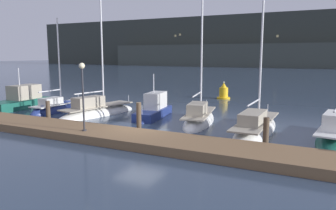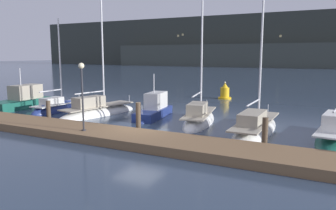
{
  "view_description": "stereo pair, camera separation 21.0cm",
  "coord_description": "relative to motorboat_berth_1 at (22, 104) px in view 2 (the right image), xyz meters",
  "views": [
    {
      "loc": [
        9.67,
        -15.74,
        4.56
      ],
      "look_at": [
        0.0,
        3.73,
        1.2
      ],
      "focal_mm": 35.0,
      "sensor_mm": 36.0,
      "label": 1
    },
    {
      "loc": [
        9.85,
        -15.64,
        4.56
      ],
      "look_at": [
        0.0,
        3.73,
        1.2
      ],
      "focal_mm": 35.0,
      "sensor_mm": 36.0,
      "label": 2
    }
  ],
  "objects": [
    {
      "name": "rowboat_adrift",
      "position": [
        -5.31,
        5.06,
        -0.32
      ],
      "size": [
        2.45,
        2.18,
        0.56
      ],
      "color": "red",
      "rests_on": "ground"
    },
    {
      "name": "dock_lamppost",
      "position": [
        11.89,
        -5.69,
        2.61
      ],
      "size": [
        0.32,
        0.32,
        3.68
      ],
      "color": "#2D2D33",
      "rests_on": "dock"
    },
    {
      "name": "sailboat_berth_3",
      "position": [
        8.02,
        0.26,
        -0.16
      ],
      "size": [
        3.05,
        7.53,
        9.87
      ],
      "color": "white",
      "rests_on": "ground"
    },
    {
      "name": "dock",
      "position": [
        14.03,
        -5.16,
        -0.1
      ],
      "size": [
        36.51,
        2.8,
        0.45
      ],
      "primitive_type": "cube",
      "color": "brown",
      "rests_on": "ground"
    },
    {
      "name": "hillside_backdrop",
      "position": [
        14.01,
        111.12,
        8.65
      ],
      "size": [
        240.0,
        23.0,
        19.5
      ],
      "color": "#333833",
      "rests_on": "ground"
    },
    {
      "name": "channel_buoy",
      "position": [
        13.83,
        13.67,
        0.32
      ],
      "size": [
        1.37,
        1.37,
        1.8
      ],
      "color": "gold",
      "rests_on": "ground"
    },
    {
      "name": "mooring_pile_1",
      "position": [
        6.95,
        -3.51,
        0.42
      ],
      "size": [
        0.28,
        0.28,
        1.5
      ],
      "primitive_type": "cylinder",
      "color": "#4C3D2D",
      "rests_on": "ground"
    },
    {
      "name": "sailboat_berth_6",
      "position": [
        19.93,
        0.02,
        -0.18
      ],
      "size": [
        1.92,
        8.15,
        10.46
      ],
      "color": "white",
      "rests_on": "ground"
    },
    {
      "name": "motorboat_berth_1",
      "position": [
        0.0,
        0.0,
        0.0
      ],
      "size": [
        2.45,
        6.02,
        4.04
      ],
      "color": "#195647",
      "rests_on": "ground"
    },
    {
      "name": "motorboat_berth_4",
      "position": [
        12.22,
        1.53,
        -0.02
      ],
      "size": [
        2.3,
        5.34,
        3.69
      ],
      "color": "navy",
      "rests_on": "ground"
    },
    {
      "name": "mooring_pile_3",
      "position": [
        21.11,
        -3.51,
        0.48
      ],
      "size": [
        0.28,
        0.28,
        1.61
      ],
      "primitive_type": "cylinder",
      "color": "#4C3D2D",
      "rests_on": "ground"
    },
    {
      "name": "mooring_pile_2",
      "position": [
        14.03,
        -3.51,
        0.6
      ],
      "size": [
        0.28,
        0.28,
        1.86
      ],
      "primitive_type": "cylinder",
      "color": "#4C3D2D",
      "rests_on": "ground"
    },
    {
      "name": "sailboat_berth_2",
      "position": [
        4.06,
        0.15,
        -0.23
      ],
      "size": [
        1.7,
        5.59,
        8.26
      ],
      "color": "navy",
      "rests_on": "ground"
    },
    {
      "name": "ground_plane",
      "position": [
        14.03,
        -3.49,
        -0.33
      ],
      "size": [
        400.0,
        400.0,
        0.0
      ],
      "primitive_type": "plane",
      "color": "#2D3D51"
    },
    {
      "name": "sailboat_berth_5",
      "position": [
        15.97,
        1.05,
        -0.18
      ],
      "size": [
        2.91,
        6.6,
        10.27
      ],
      "color": "white",
      "rests_on": "ground"
    }
  ]
}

